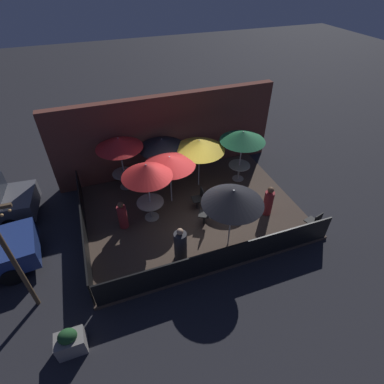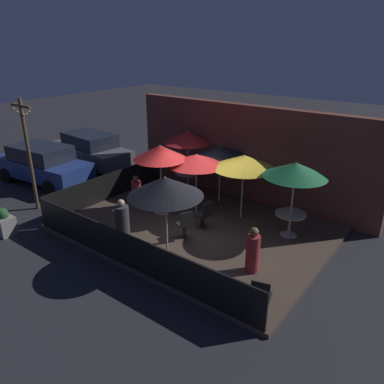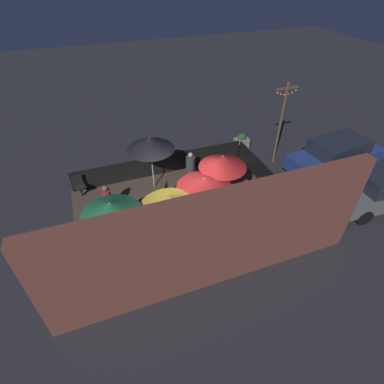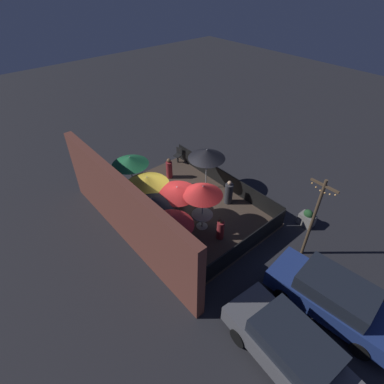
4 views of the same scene
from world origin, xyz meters
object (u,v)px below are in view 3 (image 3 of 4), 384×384
patio_umbrella_1 (110,208)px  parked_car_0 (336,155)px  patio_umbrella_6 (218,207)px  dining_table_1 (118,243)px  dining_table_2 (262,230)px  patio_chair_2 (79,185)px  light_post (281,121)px  patio_umbrella_3 (150,143)px  patron_1 (191,167)px  planter_box (242,142)px  patio_umbrella_2 (270,195)px  patio_umbrella_5 (170,202)px  patio_chair_1 (169,192)px  parked_car_1 (384,188)px  patio_umbrella_4 (204,183)px  patio_chair_0 (174,206)px  patio_umbrella_0 (223,162)px  dining_table_0 (220,194)px  patron_0 (243,189)px  patron_2 (108,200)px

patio_umbrella_1 → parked_car_0: bearing=-170.5°
patio_umbrella_6 → dining_table_1: patio_umbrella_6 is taller
dining_table_2 → patio_chair_2: (5.70, -4.86, -0.05)m
light_post → patio_umbrella_3: bearing=0.7°
patron_1 → planter_box: patron_1 is taller
patron_1 → light_post: light_post is taller
patio_umbrella_2 → dining_table_1: bearing=-13.2°
patio_umbrella_5 → patio_chair_1: 2.75m
patron_1 → parked_car_0: (-6.48, 1.58, 0.13)m
patio_umbrella_5 → parked_car_1: 8.64m
patio_umbrella_4 → patio_chair_0: (0.87, -0.77, -1.40)m
patio_umbrella_0 → patio_umbrella_3: size_ratio=1.00×
patio_umbrella_1 → dining_table_1: 1.51m
patio_umbrella_6 → patio_chair_0: patio_umbrella_6 is taller
patio_umbrella_0 → dining_table_0: size_ratio=2.41×
patio_umbrella_3 → dining_table_0: patio_umbrella_3 is taller
patio_umbrella_2 → patron_0: bearing=-101.6°
patio_chair_2 → patron_1: size_ratio=0.70×
dining_table_2 → light_post: 5.78m
patio_chair_0 → patio_umbrella_5: bearing=-106.6°
patio_umbrella_2 → dining_table_0: size_ratio=2.38×
patio_umbrella_2 → patron_1: size_ratio=1.75×
dining_table_2 → patio_chair_2: size_ratio=1.01×
patio_chair_1 → dining_table_0: bearing=0.0°
patio_umbrella_1 → patio_umbrella_4: bearing=-172.1°
patron_2 → patio_umbrella_5: bearing=35.1°
patio_umbrella_3 → patio_umbrella_6: patio_umbrella_3 is taller
patron_0 → planter_box: bearing=-133.4°
patio_chair_1 → parked_car_1: (-7.95, 2.98, 0.23)m
dining_table_0 → patron_0: bearing=-172.9°
patio_chair_2 → patio_chair_0: bearing=37.4°
dining_table_0 → planter_box: size_ratio=1.13×
patio_umbrella_4 → planter_box: size_ratio=2.39×
dining_table_1 → patio_umbrella_1: bearing=0.0°
patio_umbrella_6 → patron_1: (-0.62, -4.15, -1.30)m
patio_umbrella_4 → patio_chair_1: 2.31m
patio_chair_2 → light_post: light_post is taller
light_post → patio_umbrella_4: bearing=30.7°
patio_umbrella_5 → patio_chair_1: (-0.58, -2.27, -1.44)m
planter_box → dining_table_1: bearing=35.0°
patio_umbrella_5 → patio_chair_1: size_ratio=2.36×
patron_0 → parked_car_0: (-5.00, -0.48, 0.21)m
patio_umbrella_6 → patron_0: patio_umbrella_6 is taller
dining_table_0 → dining_table_2: dining_table_0 is taller
patio_umbrella_3 → patio_umbrella_5: patio_umbrella_3 is taller
dining_table_0 → parked_car_1: size_ratio=0.21×
patio_umbrella_5 → dining_table_0: patio_umbrella_5 is taller
patio_umbrella_2 → parked_car_0: bearing=-152.9°
patio_chair_0 → patio_chair_1: 0.88m
patio_umbrella_0 → dining_table_1: (4.14, 1.09, -1.55)m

